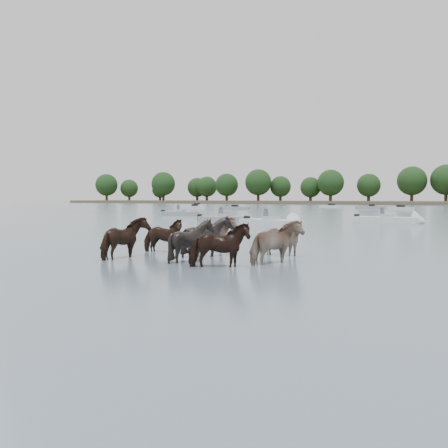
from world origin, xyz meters
The scene contains 9 objects.
ground centered at (0.00, 0.00, 0.00)m, with size 400.00×400.00×0.00m, color #495B69.
shoreline centered at (-70.00, 150.00, 0.50)m, with size 160.00×30.00×1.00m, color #4C4233.
pony_herd centered at (1.50, 1.87, 0.58)m, with size 6.62×5.05×1.61m.
motorboat_a centered at (-9.97, 24.21, 0.23)m, with size 5.02×3.22×1.92m.
motorboat_b centered at (-4.00, 20.09, 0.23)m, with size 5.75×3.37×1.92m.
motorboat_c centered at (2.17, 29.34, 0.22)m, with size 5.96×2.49×1.92m.
motorboat_f centered at (-21.85, 34.66, 0.23)m, with size 5.02×2.94×1.92m.
distant_flotilla centered at (0.72, 74.19, 0.26)m, with size 108.20×28.19×0.93m.
treeline centered at (-67.32, 148.20, 6.79)m, with size 145.20×18.84×12.18m.
Camera 1 is at (10.36, -12.15, 2.02)m, focal length 40.03 mm.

